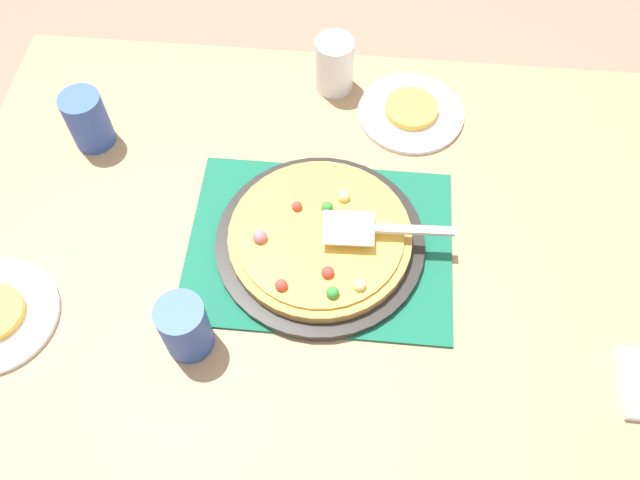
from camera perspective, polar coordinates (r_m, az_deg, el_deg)
The scene contains 11 objects.
ground_plane at distance 1.89m, azimuth -0.00°, elevation -12.23°, with size 8.00×8.00×0.00m, color #84705B.
dining_table at distance 1.30m, azimuth -0.00°, elevation -2.96°, with size 1.40×1.00×0.75m.
placemat at distance 1.20m, azimuth -0.00°, elevation -0.42°, with size 0.48×0.36×0.01m, color #145B42.
pizza_pan at distance 1.19m, azimuth -0.00°, elevation -0.17°, with size 0.38×0.38×0.01m, color black.
pizza at distance 1.18m, azimuth -0.02°, elevation 0.29°, with size 0.33×0.33×0.05m.
plate_far_right at distance 1.40m, azimuth 7.87°, elevation 10.88°, with size 0.22×0.22×0.01m, color white.
served_slice_right at distance 1.39m, azimuth 7.93°, elevation 11.23°, with size 0.11×0.11×0.02m, color gold.
cup_near at distance 1.41m, azimuth 1.24°, elevation 14.98°, with size 0.08×0.08×0.12m, color white.
cup_far at distance 1.38m, azimuth -19.52°, elevation 9.79°, with size 0.08×0.08×0.12m, color #3351AD.
cup_corner at distance 1.09m, azimuth -11.65°, elevation -7.43°, with size 0.08×0.08×0.12m, color #3351AD.
pizza_server at distance 1.15m, azimuth 4.88°, elevation 1.02°, with size 0.23×0.07×0.01m.
Camera 1 is at (0.06, -0.61, 1.78)m, focal length 36.88 mm.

